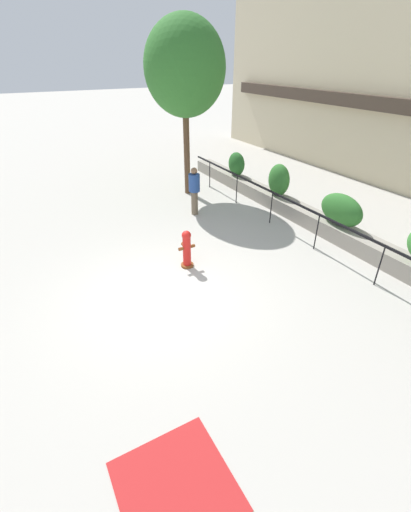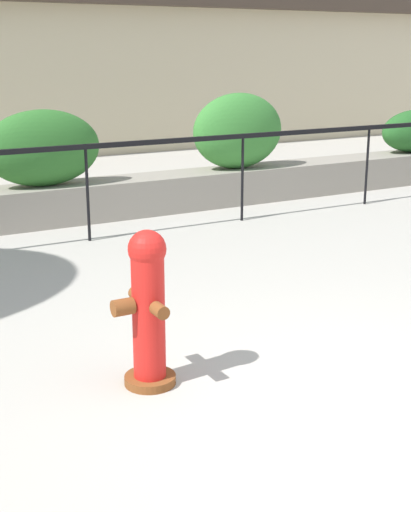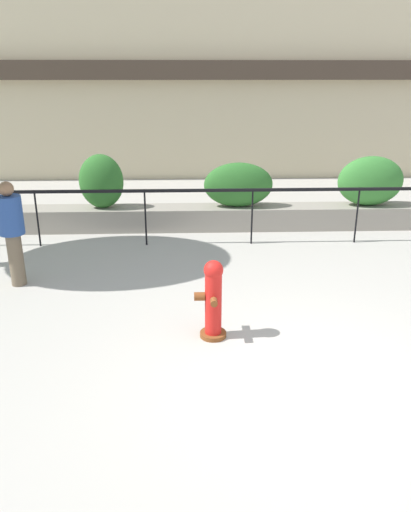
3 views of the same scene
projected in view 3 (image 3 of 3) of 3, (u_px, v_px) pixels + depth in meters
name	position (u px, v px, depth m)	size (l,w,h in m)	color
ground_plane	(304.00, 383.00, 5.66)	(120.00, 120.00, 0.00)	#B2ADA3
building_facade	(227.00, 49.00, 15.50)	(30.00, 1.36, 8.00)	beige
planter_wall_low	(245.00, 217.00, 11.20)	(18.00, 0.70, 0.50)	gray
fence_railing_segment	(253.00, 195.00, 9.90)	(15.00, 0.05, 1.15)	black
hedge_bush_1	(101.00, 181.00, 10.80)	(0.96, 0.62, 1.17)	#2D6B28
hedge_bush_2	(238.00, 185.00, 10.94)	(1.52, 0.62, 0.97)	#2D6B28
hedge_bush_3	(370.00, 181.00, 11.02)	(1.46, 0.68, 1.10)	#387F33
fire_hydrant	(213.00, 299.00, 6.48)	(0.43, 0.47, 1.08)	brown
pedestrian	(12.00, 227.00, 7.95)	(0.50, 0.50, 1.73)	brown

